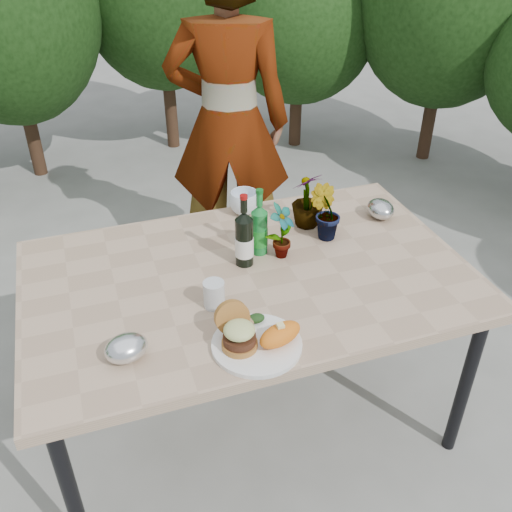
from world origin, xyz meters
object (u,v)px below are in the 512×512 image
object	(u,v)px
patio_table	(249,287)
wine_bottle	(244,239)
person	(228,123)
dinner_plate	(257,345)

from	to	relation	value
patio_table	wine_bottle	size ratio (longest dim) A/B	5.61
patio_table	person	world-z (taller)	person
person	wine_bottle	bearing A→B (deg)	96.15
person	dinner_plate	bearing A→B (deg)	96.27
dinner_plate	wine_bottle	size ratio (longest dim) A/B	0.98
person	patio_table	bearing A→B (deg)	96.66
wine_bottle	person	size ratio (longest dim) A/B	0.16
dinner_plate	wine_bottle	world-z (taller)	wine_bottle
patio_table	wine_bottle	xyz separation A→B (m)	(0.01, 0.07, 0.16)
dinner_plate	person	xyz separation A→B (m)	(0.36, 1.49, 0.12)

